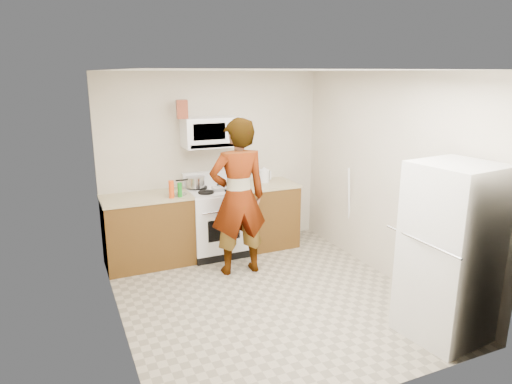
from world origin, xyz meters
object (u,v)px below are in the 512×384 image
microwave (211,132)px  saucepan (195,182)px  gas_range (216,220)px  kettle (264,176)px  person (238,197)px  fridge (450,253)px

microwave → saucepan: microwave is taller
gas_range → kettle: gas_range is taller
microwave → saucepan: bearing=175.2°
person → kettle: (0.72, 0.80, 0.04)m
kettle → microwave: bearing=-171.2°
microwave → kettle: size_ratio=4.16×
gas_range → fridge: size_ratio=0.66×
fridge → kettle: 3.01m
kettle → saucepan: (-1.02, 0.05, -0.00)m
person → saucepan: (-0.29, 0.85, 0.04)m
fridge → kettle: bearing=93.7°
microwave → fridge: bearing=-66.0°
person → microwave: bearing=-81.8°
kettle → person: bearing=-121.4°
gas_range → microwave: size_ratio=1.49×
gas_range → kettle: bearing=7.4°
kettle → saucepan: bearing=-171.9°
fridge → person: bearing=113.7°
person → saucepan: person is taller
gas_range → person: bearing=-85.1°
gas_range → person: (0.06, -0.70, 0.50)m
kettle → saucepan: size_ratio=0.72×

